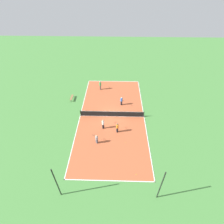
# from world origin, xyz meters

# --- Properties ---
(ground_plane) EXTENTS (80.00, 80.00, 0.00)m
(ground_plane) POSITION_xyz_m (0.00, 0.00, 0.00)
(ground_plane) COLOR #47843D
(court_surface) EXTENTS (10.30, 21.86, 0.02)m
(court_surface) POSITION_xyz_m (0.00, 0.00, 0.01)
(court_surface) COLOR #B75633
(court_surface) RESTS_ON ground_plane
(tennis_net) EXTENTS (10.10, 0.10, 1.07)m
(tennis_net) POSITION_xyz_m (0.00, 0.00, 0.57)
(tennis_net) COLOR black
(tennis_net) RESTS_ON court_surface
(bench) EXTENTS (0.36, 1.67, 0.45)m
(bench) POSITION_xyz_m (7.33, -4.39, 0.39)
(bench) COLOR olive
(bench) RESTS_ON ground_plane
(player_near_blue) EXTENTS (0.70, 0.98, 1.61)m
(player_near_blue) POSITION_xyz_m (-1.53, -3.01, 0.94)
(player_near_blue) COLOR black
(player_near_blue) RESTS_ON court_surface
(player_baseline_gray) EXTENTS (0.94, 0.84, 1.45)m
(player_baseline_gray) POSITION_xyz_m (1.90, 5.47, 0.84)
(player_baseline_gray) COLOR #4C4C51
(player_baseline_gray) RESTS_ON court_surface
(player_far_white) EXTENTS (0.48, 0.48, 1.63)m
(player_far_white) POSITION_xyz_m (1.21, 2.70, 0.95)
(player_far_white) COLOR black
(player_far_white) RESTS_ON court_surface
(player_far_green) EXTENTS (0.40, 0.96, 1.80)m
(player_far_green) POSITION_xyz_m (2.45, -7.76, 1.07)
(player_far_green) COLOR #4C4C51
(player_far_green) RESTS_ON court_surface
(player_center_orange) EXTENTS (0.73, 0.98, 1.70)m
(player_center_orange) POSITION_xyz_m (-0.83, 3.37, 1.00)
(player_center_orange) COLOR black
(player_center_orange) RESTS_ON court_surface
(tennis_ball_right_alley) EXTENTS (0.07, 0.07, 0.07)m
(tennis_ball_right_alley) POSITION_xyz_m (-3.09, 10.04, 0.06)
(tennis_ball_right_alley) COLOR #CCE033
(tennis_ball_right_alley) RESTS_ON court_surface
(tennis_ball_midcourt) EXTENTS (0.07, 0.07, 0.07)m
(tennis_ball_midcourt) POSITION_xyz_m (-2.03, 5.33, 0.06)
(tennis_ball_midcourt) COLOR #CCE033
(tennis_ball_midcourt) RESTS_ON court_surface
(fence_post_back_left) EXTENTS (0.12, 0.12, 4.80)m
(fence_post_back_left) POSITION_xyz_m (-5.02, 12.54, 2.40)
(fence_post_back_left) COLOR black
(fence_post_back_left) RESTS_ON ground_plane
(fence_post_back_right) EXTENTS (0.12, 0.12, 4.80)m
(fence_post_back_right) POSITION_xyz_m (5.02, 12.54, 2.40)
(fence_post_back_right) COLOR black
(fence_post_back_right) RESTS_ON ground_plane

